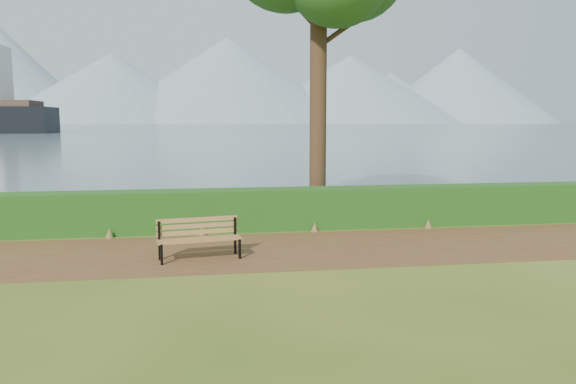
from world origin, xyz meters
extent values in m
plane|color=#3E5418|center=(0.00, 0.00, 0.00)|extent=(140.00, 140.00, 0.00)
cube|color=#50311B|center=(0.00, 0.30, 0.01)|extent=(40.00, 3.40, 0.01)
cube|color=#174313|center=(0.00, 2.60, 0.50)|extent=(32.00, 0.85, 1.00)
cube|color=#3F5666|center=(0.00, 260.00, 0.01)|extent=(700.00, 510.00, 0.00)
cone|color=#7890A1|center=(-60.00, 395.00, 24.00)|extent=(160.00, 160.00, 48.00)
cone|color=#7890A1|center=(20.00, 405.00, 31.00)|extent=(190.00, 190.00, 62.00)
cone|color=#7890A1|center=(110.00, 400.00, 25.00)|extent=(170.00, 170.00, 50.00)
cone|color=#7890A1|center=(200.00, 410.00, 29.00)|extent=(150.00, 150.00, 58.00)
cone|color=#7890A1|center=(-10.00, 430.00, 17.50)|extent=(120.00, 120.00, 35.00)
cone|color=#7890A1|center=(150.00, 425.00, 20.00)|extent=(130.00, 130.00, 40.00)
cube|color=black|center=(-1.85, -0.59, 0.20)|extent=(0.05, 0.06, 0.40)
cube|color=black|center=(-1.92, -0.20, 0.38)|extent=(0.05, 0.06, 0.76)
cube|color=black|center=(-1.89, -0.40, 0.37)|extent=(0.12, 0.46, 0.04)
cube|color=black|center=(-0.38, -0.35, 0.20)|extent=(0.05, 0.06, 0.40)
cube|color=black|center=(-0.45, 0.04, 0.38)|extent=(0.05, 0.06, 0.76)
cube|color=black|center=(-0.41, -0.15, 0.37)|extent=(0.12, 0.46, 0.04)
cube|color=#A1683E|center=(-1.12, -0.44, 0.40)|extent=(1.59, 0.34, 0.03)
cube|color=#A1683E|center=(-1.14, -0.33, 0.40)|extent=(1.59, 0.34, 0.03)
cube|color=#A1683E|center=(-1.16, -0.22, 0.40)|extent=(1.59, 0.34, 0.03)
cube|color=#A1683E|center=(-1.18, -0.11, 0.40)|extent=(1.59, 0.34, 0.03)
cube|color=#A1683E|center=(-1.19, -0.06, 0.51)|extent=(1.58, 0.30, 0.09)
cube|color=#A1683E|center=(-1.19, -0.06, 0.63)|extent=(1.58, 0.30, 0.09)
cube|color=#A1683E|center=(-1.19, -0.06, 0.75)|extent=(1.58, 0.30, 0.09)
cylinder|color=#372416|center=(2.08, 4.02, 4.09)|extent=(0.45, 0.45, 8.18)
cylinder|color=#372416|center=(2.59, 4.02, 5.00)|extent=(1.19, 0.14, 0.89)
cylinder|color=#372416|center=(1.62, 4.14, 5.57)|extent=(0.93, 0.43, 0.82)
camera|label=1|loc=(-1.10, -11.04, 2.70)|focal=35.00mm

